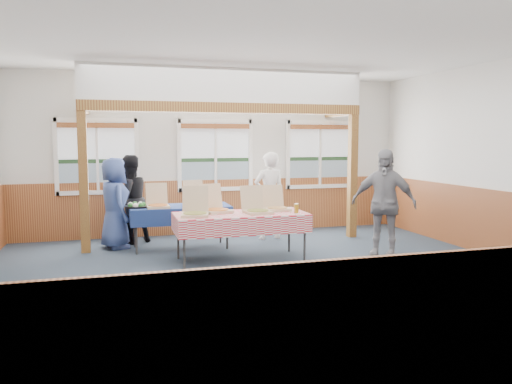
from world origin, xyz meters
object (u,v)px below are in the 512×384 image
Objects in this scene: woman_white at (269,196)px; man_blue at (115,203)px; table_left at (180,209)px; table_right at (241,216)px; person_grey at (383,203)px; woman_black at (129,199)px.

woman_white is 1.05× the size of man_blue.
table_right is at bearing -49.28° from table_left.
woman_black is at bearing -169.10° from person_grey.
woman_white is 0.95× the size of person_grey.
person_grey is (4.21, -1.91, 0.08)m from man_blue.
woman_black is 1.02× the size of man_blue.
table_left is 3.48m from person_grey.
table_right is at bearing -150.02° from person_grey.
woman_white is at bearing 145.18° from woman_black.
table_left and table_right have the same top height.
table_left is 1.12× the size of man_blue.
woman_black is (-0.85, 0.69, 0.12)m from table_left.
woman_black reaches higher than table_right.
woman_white reaches higher than woman_black.
table_right is 1.19× the size of person_grey.
man_blue is (-1.92, 1.47, 0.10)m from table_right.
table_left is at bearing 113.24° from woman_black.
woman_black reaches higher than man_blue.
table_left is 0.85× the size of table_right.
man_blue is (-0.26, -0.36, -0.01)m from woman_black.
person_grey is at bearing -8.39° from table_right.
man_blue is (-2.88, -0.04, -0.04)m from woman_white.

